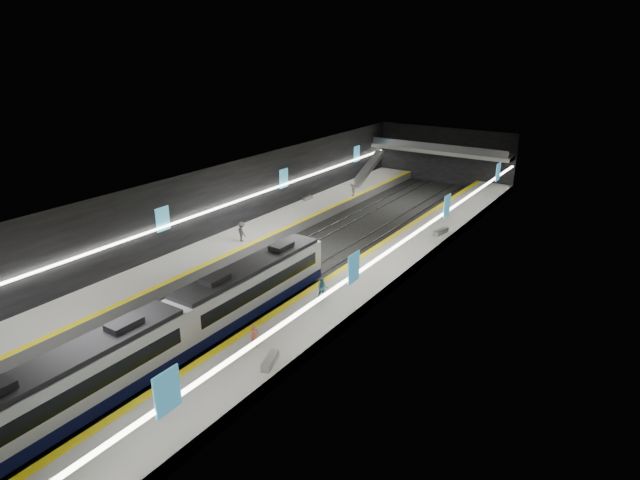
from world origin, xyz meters
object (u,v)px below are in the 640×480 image
Objects in this scene: passenger_right_b at (323,289)px; bench_right_far at (441,232)px; passenger_right_a at (255,337)px; bench_left_far at (308,198)px; escalator at (368,168)px; passenger_left_a at (353,190)px; train at (177,326)px; bench_right_near at (270,361)px; passenger_left_b at (242,232)px.

bench_right_far is at bearing 47.92° from passenger_right_b.
bench_left_far is at bearing 48.37° from passenger_right_a.
escalator is at bearing 148.30° from bench_right_far.
passenger_right_a is at bearing 20.13° from passenger_left_a.
escalator is at bearing -164.99° from passenger_left_a.
escalator reaches higher than passenger_left_a.
train is 15.36× the size of bench_right_near.
escalator is 36.43m from passenger_right_b.
escalator is 44.15m from passenger_right_a.
escalator is 22.15m from bench_right_far.
train is 18.73× the size of bench_left_far.
passenger_right_a is 19.67m from passenger_left_b.
escalator is 4.99× the size of bench_left_far.
passenger_right_a is 0.93× the size of passenger_right_b.
passenger_right_b is (14.43, -33.44, -1.04)m from escalator.
bench_right_far is at bearing -118.30° from passenger_left_b.
passenger_right_b is at bearing 20.58° from passenger_right_a.
passenger_left_a reaches higher than bench_left_far.
train is 6.81m from bench_right_near.
escalator is 7.76m from passenger_left_a.
escalator is at bearing 77.62° from passenger_right_b.
train is 30.03m from bench_right_far.
bench_right_near is at bearing -57.37° from bench_left_far.
passenger_right_b is (-2.18, 9.17, 0.62)m from bench_right_near.
passenger_left_b is at bearing 120.17° from passenger_right_b.
passenger_left_a is (-12.61, 34.24, 0.01)m from passenger_right_a.
train reaches higher than passenger_left_b.
escalator is 4.67× the size of passenger_right_b.
bench_right_far is at bearing 63.40° from passenger_left_a.
passenger_left_a is 20.05m from passenger_left_b.
bench_left_far is 34.16m from passenger_right_a.
bench_left_far is 35.98m from bench_right_near.
bench_left_far is at bearing -99.53° from escalator.
passenger_left_b is (-13.59, 14.22, 0.19)m from passenger_right_a.
passenger_right_a reaches higher than bench_left_far.
passenger_left_b reaches higher than passenger_right_b.
passenger_right_a is at bearing 134.71° from bench_right_near.
passenger_left_b is (1.01, -27.44, -0.91)m from escalator.
passenger_left_a is (-14.60, 35.19, 0.57)m from bench_right_near.
bench_left_far is at bearing 110.43° from train.
passenger_right_a is at bearing -84.18° from bench_right_far.
passenger_left_b is (-13.41, 6.00, 0.13)m from passenger_right_b.
passenger_right_b is at bearing 67.18° from train.
bench_left_far is 27.17m from passenger_right_b.
bench_right_far is 20.11m from passenger_left_b.
passenger_right_b is at bearing 25.44° from passenger_left_a.
bench_left_far is 5.95m from passenger_left_a.
train is 37.42m from passenger_left_a.
bench_right_near is at bearing -79.95° from bench_right_far.
passenger_left_b is (-15.51, -12.78, 0.73)m from bench_right_far.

